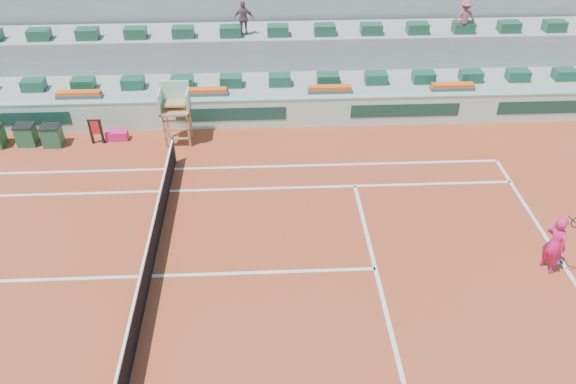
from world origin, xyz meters
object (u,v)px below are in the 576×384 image
at_px(player_bag, 117,136).
at_px(umpire_chair, 175,105).
at_px(tennis_player, 555,244).
at_px(drink_cooler_a, 52,136).

xyz_separation_m(player_bag, umpire_chair, (2.44, -0.19, 1.36)).
height_order(player_bag, tennis_player, tennis_player).
height_order(umpire_chair, tennis_player, umpire_chair).
bearing_deg(umpire_chair, drink_cooler_a, -178.61).
distance_m(player_bag, tennis_player, 15.88).
height_order(drink_cooler_a, tennis_player, tennis_player).
distance_m(player_bag, umpire_chair, 2.80).
bearing_deg(player_bag, umpire_chair, -4.40).
height_order(player_bag, drink_cooler_a, drink_cooler_a).
height_order(umpire_chair, drink_cooler_a, umpire_chair).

